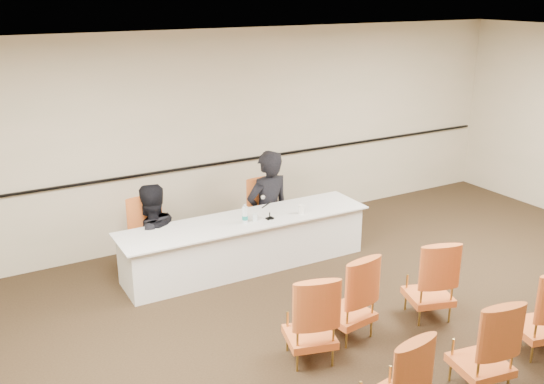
{
  "coord_description": "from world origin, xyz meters",
  "views": [
    {
      "loc": [
        -3.72,
        -3.77,
        3.52
      ],
      "look_at": [
        -0.05,
        2.6,
        1.04
      ],
      "focal_mm": 40.0,
      "sensor_mm": 36.0,
      "label": 1
    }
  ],
  "objects_px": {
    "aud_chair_back_mid": "(483,343)",
    "coffee_cup": "(301,209)",
    "panelist_second_chair": "(151,236)",
    "panelist_main": "(268,215)",
    "panel_table": "(246,243)",
    "water_bottle": "(245,214)",
    "drinking_glass": "(255,217)",
    "panelist_second": "(151,246)",
    "panelist_main_chair": "(268,213)",
    "aud_chair_front_left": "(310,316)",
    "aud_chair_front_right": "(430,278)",
    "aud_chair_back_right": "(540,309)",
    "microphone": "(270,209)",
    "aud_chair_back_left": "(392,382)",
    "aud_chair_front_mid": "(348,295)"
  },
  "relations": [
    {
      "from": "aud_chair_back_mid",
      "to": "coffee_cup",
      "type": "bearing_deg",
      "value": 98.4
    },
    {
      "from": "panelist_second_chair",
      "to": "aud_chair_back_mid",
      "type": "relative_size",
      "value": 1.0
    },
    {
      "from": "panelist_main",
      "to": "panel_table",
      "type": "bearing_deg",
      "value": 34.15
    },
    {
      "from": "coffee_cup",
      "to": "water_bottle",
      "type": "bearing_deg",
      "value": 174.33
    },
    {
      "from": "drinking_glass",
      "to": "water_bottle",
      "type": "bearing_deg",
      "value": 179.69
    },
    {
      "from": "panelist_second",
      "to": "aud_chair_back_mid",
      "type": "relative_size",
      "value": 1.78
    },
    {
      "from": "panelist_main_chair",
      "to": "panelist_second_chair",
      "type": "xyz_separation_m",
      "value": [
        -1.73,
        0.03,
        0.0
      ]
    },
    {
      "from": "panelist_main",
      "to": "coffee_cup",
      "type": "height_order",
      "value": "panelist_main"
    },
    {
      "from": "panelist_main_chair",
      "to": "coffee_cup",
      "type": "relative_size",
      "value": 7.74
    },
    {
      "from": "panel_table",
      "to": "drinking_glass",
      "type": "bearing_deg",
      "value": -51.74
    },
    {
      "from": "panelist_second",
      "to": "coffee_cup",
      "type": "relative_size",
      "value": 13.74
    },
    {
      "from": "panelist_second_chair",
      "to": "drinking_glass",
      "type": "relative_size",
      "value": 9.5
    },
    {
      "from": "drinking_glass",
      "to": "aud_chair_back_mid",
      "type": "bearing_deg",
      "value": -79.93
    },
    {
      "from": "aud_chair_front_left",
      "to": "coffee_cup",
      "type": "bearing_deg",
      "value": 75.75
    },
    {
      "from": "aud_chair_front_right",
      "to": "aud_chair_back_right",
      "type": "distance_m",
      "value": 1.16
    },
    {
      "from": "panelist_second_chair",
      "to": "microphone",
      "type": "xyz_separation_m",
      "value": [
        1.38,
        -0.68,
        0.34
      ]
    },
    {
      "from": "aud_chair_back_mid",
      "to": "aud_chair_back_left",
      "type": "bearing_deg",
      "value": -168.78
    },
    {
      "from": "microphone",
      "to": "aud_chair_front_right",
      "type": "xyz_separation_m",
      "value": [
        0.9,
        -2.0,
        -0.34
      ]
    },
    {
      "from": "microphone",
      "to": "aud_chair_back_right",
      "type": "relative_size",
      "value": 0.3
    },
    {
      "from": "panelist_second",
      "to": "coffee_cup",
      "type": "bearing_deg",
      "value": 151.58
    },
    {
      "from": "coffee_cup",
      "to": "aud_chair_back_left",
      "type": "bearing_deg",
      "value": -109.88
    },
    {
      "from": "panelist_main_chair",
      "to": "aud_chair_front_right",
      "type": "xyz_separation_m",
      "value": [
        0.55,
        -2.66,
        0.0
      ]
    },
    {
      "from": "drinking_glass",
      "to": "aud_chair_back_right",
      "type": "height_order",
      "value": "aud_chair_back_right"
    },
    {
      "from": "panel_table",
      "to": "drinking_glass",
      "type": "relative_size",
      "value": 33.67
    },
    {
      "from": "aud_chair_back_right",
      "to": "drinking_glass",
      "type": "bearing_deg",
      "value": 131.2
    },
    {
      "from": "coffee_cup",
      "to": "aud_chair_front_left",
      "type": "xyz_separation_m",
      "value": [
        -1.17,
        -2.0,
        -0.26
      ]
    },
    {
      "from": "microphone",
      "to": "panelist_main_chair",
      "type": "bearing_deg",
      "value": 57.58
    },
    {
      "from": "microphone",
      "to": "aud_chair_back_mid",
      "type": "height_order",
      "value": "microphone"
    },
    {
      "from": "drinking_glass",
      "to": "aud_chair_back_right",
      "type": "relative_size",
      "value": 0.11
    },
    {
      "from": "panelist_second",
      "to": "coffee_cup",
      "type": "xyz_separation_m",
      "value": [
        1.85,
        -0.72,
        0.4
      ]
    },
    {
      "from": "aud_chair_front_left",
      "to": "aud_chair_front_mid",
      "type": "distance_m",
      "value": 0.61
    },
    {
      "from": "aud_chair_front_mid",
      "to": "microphone",
      "type": "bearing_deg",
      "value": 79.51
    },
    {
      "from": "aud_chair_front_left",
      "to": "aud_chair_front_mid",
      "type": "bearing_deg",
      "value": 31.66
    },
    {
      "from": "panelist_second_chair",
      "to": "water_bottle",
      "type": "bearing_deg",
      "value": -30.46
    },
    {
      "from": "drinking_glass",
      "to": "aud_chair_front_mid",
      "type": "height_order",
      "value": "aud_chair_front_mid"
    },
    {
      "from": "aud_chair_front_right",
      "to": "aud_chair_back_mid",
      "type": "distance_m",
      "value": 1.31
    },
    {
      "from": "panelist_main_chair",
      "to": "water_bottle",
      "type": "distance_m",
      "value": 0.97
    },
    {
      "from": "coffee_cup",
      "to": "aud_chair_back_right",
      "type": "height_order",
      "value": "aud_chair_back_right"
    },
    {
      "from": "panelist_main",
      "to": "panelist_second",
      "type": "relative_size",
      "value": 1.13
    },
    {
      "from": "panelist_second_chair",
      "to": "water_bottle",
      "type": "height_order",
      "value": "panelist_second_chair"
    },
    {
      "from": "aud_chair_back_left",
      "to": "drinking_glass",
      "type": "bearing_deg",
      "value": 73.72
    },
    {
      "from": "panelist_main_chair",
      "to": "aud_chair_front_mid",
      "type": "bearing_deg",
      "value": -99.48
    },
    {
      "from": "panelist_second",
      "to": "aud_chair_back_mid",
      "type": "xyz_separation_m",
      "value": [
        1.77,
        -3.89,
        0.14
      ]
    },
    {
      "from": "water_bottle",
      "to": "aud_chair_back_right",
      "type": "distance_m",
      "value": 3.56
    },
    {
      "from": "microphone",
      "to": "aud_chair_back_mid",
      "type": "relative_size",
      "value": 0.3
    },
    {
      "from": "panelist_second_chair",
      "to": "water_bottle",
      "type": "relative_size",
      "value": 3.82
    },
    {
      "from": "drinking_glass",
      "to": "aud_chair_front_left",
      "type": "distance_m",
      "value": 2.16
    },
    {
      "from": "panelist_main_chair",
      "to": "aud_chair_back_right",
      "type": "height_order",
      "value": "same"
    },
    {
      "from": "microphone",
      "to": "aud_chair_back_right",
      "type": "xyz_separation_m",
      "value": [
        1.37,
        -3.06,
        -0.34
      ]
    },
    {
      "from": "aud_chair_front_left",
      "to": "aud_chair_front_right",
      "type": "height_order",
      "value": "same"
    }
  ]
}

